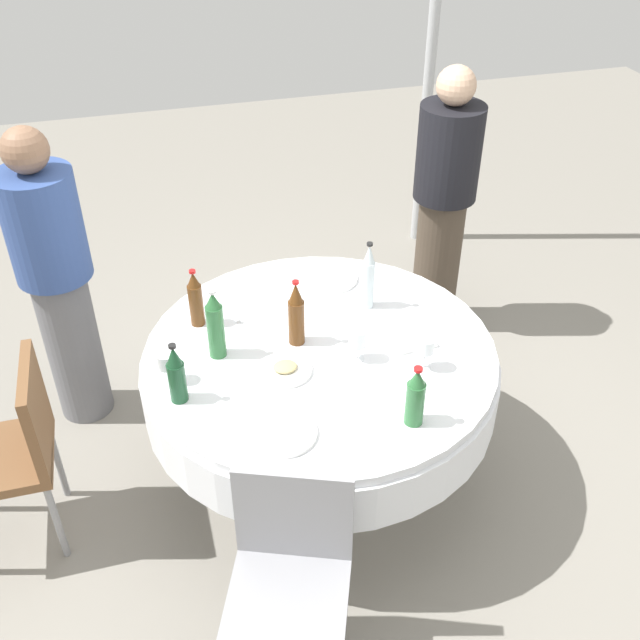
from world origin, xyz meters
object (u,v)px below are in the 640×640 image
(bottle_brown_mid, at_px, (196,299))
(person_far, at_px, (57,279))
(wine_glass_right, at_px, (425,347))
(plate_rear, at_px, (330,278))
(wine_glass_mid, at_px, (358,339))
(bottle_dark_green_north, at_px, (176,375))
(person_left, at_px, (444,201))
(bottle_brown_right, at_px, (296,314))
(bottle_green_left, at_px, (215,325))
(bottle_clear_near, at_px, (368,277))
(bottle_green_far, at_px, (415,397))
(chair_front, at_px, (291,567))
(wine_glass_near, at_px, (166,362))
(dining_table, at_px, (320,375))
(plate_east, at_px, (285,369))
(plate_south, at_px, (283,433))
(chair_near, at_px, (18,443))

(bottle_brown_mid, bearing_deg, person_far, -36.77)
(wine_glass_right, height_order, plate_rear, wine_glass_right)
(wine_glass_mid, distance_m, wine_glass_right, 0.27)
(bottle_dark_green_north, xyz_separation_m, person_left, (-1.57, -1.16, -0.06))
(wine_glass_mid, bearing_deg, bottle_brown_right, -39.96)
(bottle_green_left, height_order, bottle_clear_near, bottle_clear_near)
(bottle_green_far, distance_m, chair_front, 0.73)
(wine_glass_near, xyz_separation_m, person_far, (0.42, -0.79, -0.04))
(dining_table, distance_m, wine_glass_near, 0.67)
(plate_east, bearing_deg, dining_table, -147.66)
(bottle_brown_mid, distance_m, wine_glass_right, 0.99)
(wine_glass_near, height_order, plate_south, wine_glass_near)
(plate_rear, relative_size, person_far, 0.17)
(bottle_brown_mid, distance_m, wine_glass_mid, 0.72)
(bottle_clear_near, bearing_deg, bottle_green_left, 13.81)
(wine_glass_mid, bearing_deg, wine_glass_right, 152.80)
(person_far, bearing_deg, bottle_brown_right, -89.60)
(bottle_dark_green_north, distance_m, bottle_brown_mid, 0.49)
(person_far, bearing_deg, plate_east, -98.91)
(plate_rear, relative_size, person_left, 0.17)
(chair_front, bearing_deg, bottle_brown_mid, -62.00)
(bottle_brown_mid, bearing_deg, wine_glass_near, 64.96)
(bottle_brown_mid, height_order, plate_east, bottle_brown_mid)
(wine_glass_right, xyz_separation_m, chair_front, (0.70, 0.62, -0.33))
(bottle_brown_right, height_order, chair_near, bottle_brown_right)
(plate_south, relative_size, plate_east, 1.16)
(wine_glass_right, bearing_deg, bottle_brown_mid, -32.87)
(bottle_green_far, relative_size, person_far, 0.17)
(bottle_brown_right, bearing_deg, bottle_green_far, 117.26)
(wine_glass_near, xyz_separation_m, plate_rear, (-0.81, -0.53, -0.08))
(plate_rear, bearing_deg, wine_glass_mid, 84.53)
(plate_east, bearing_deg, bottle_brown_mid, -55.11)
(plate_south, relative_size, plate_rear, 0.96)
(bottle_clear_near, distance_m, wine_glass_right, 0.48)
(bottle_brown_mid, relative_size, wine_glass_near, 2.04)
(wine_glass_right, bearing_deg, person_far, -34.53)
(bottle_green_left, bearing_deg, chair_front, 95.09)
(person_far, bearing_deg, bottle_brown_mid, -91.41)
(plate_rear, height_order, chair_front, chair_front)
(bottle_green_far, relative_size, person_left, 0.17)
(bottle_clear_near, distance_m, chair_front, 1.31)
(bottle_green_far, height_order, bottle_clear_near, bottle_clear_near)
(plate_rear, bearing_deg, plate_east, 59.29)
(bottle_clear_near, relative_size, plate_south, 1.31)
(wine_glass_right, xyz_separation_m, plate_east, (0.54, -0.12, -0.09))
(bottle_brown_mid, xyz_separation_m, plate_east, (-0.29, 0.42, -0.11))
(bottle_green_far, height_order, wine_glass_near, bottle_green_far)
(wine_glass_near, relative_size, chair_front, 0.15)
(bottle_clear_near, relative_size, chair_front, 0.37)
(plate_east, bearing_deg, person_left, -135.92)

